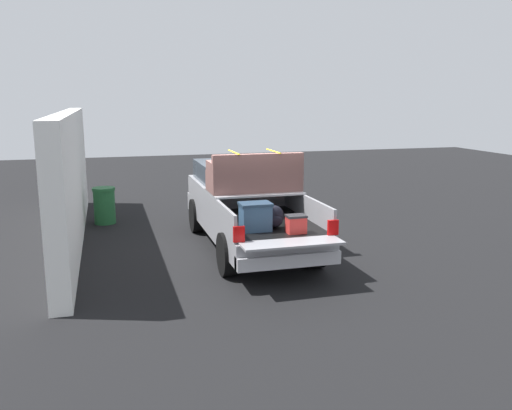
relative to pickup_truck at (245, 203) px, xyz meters
The scene contains 4 objects.
ground_plane 1.01m from the pickup_truck, behind, with size 40.00×40.00×0.00m, color black.
pickup_truck is the anchor object (origin of this frame).
building_facade 4.10m from the pickup_truck, 70.29° to the left, with size 9.41×0.36×3.02m, color white.
trash_can 4.34m from the pickup_truck, 46.33° to the left, with size 0.60×0.60×0.98m.
Camera 1 is at (-11.26, 3.02, 3.35)m, focal length 37.38 mm.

